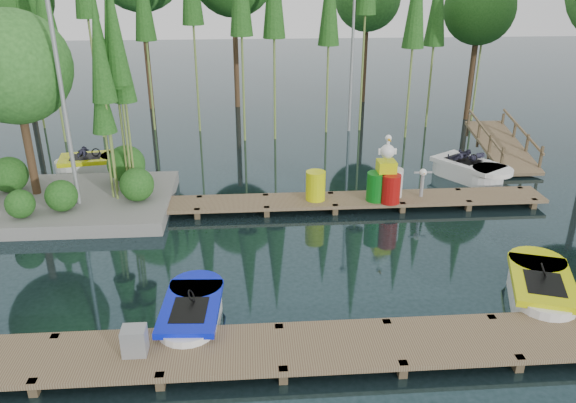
{
  "coord_description": "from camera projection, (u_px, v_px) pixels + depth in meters",
  "views": [
    {
      "loc": [
        -0.5,
        -13.04,
        6.84
      ],
      "look_at": [
        0.5,
        0.5,
        1.1
      ],
      "focal_mm": 35.0,
      "sensor_mm": 36.0,
      "label": 1
    }
  ],
  "objects": [
    {
      "name": "lamp_island",
      "position": [
        58.0,
        70.0,
        14.95
      ],
      "size": [
        0.3,
        0.3,
        7.25
      ],
      "color": "gray",
      "rests_on": "ground"
    },
    {
      "name": "seagull_post",
      "position": [
        423.0,
        178.0,
        16.95
      ],
      "size": [
        0.56,
        0.3,
        0.89
      ],
      "color": "gray",
      "rests_on": "far_dock"
    },
    {
      "name": "boat_white_far",
      "position": [
        469.0,
        170.0,
        19.36
      ],
      "size": [
        2.7,
        3.16,
        1.38
      ],
      "rotation": [
        0.0,
        0.0,
        -0.29
      ],
      "color": "white",
      "rests_on": "ground"
    },
    {
      "name": "lamp_rear",
      "position": [
        353.0,
        32.0,
        23.4
      ],
      "size": [
        0.3,
        0.3,
        7.25
      ],
      "color": "gray",
      "rests_on": "ground"
    },
    {
      "name": "near_dock",
      "position": [
        281.0,
        349.0,
        10.46
      ],
      "size": [
        18.0,
        1.5,
        0.5
      ],
      "color": "brown",
      "rests_on": "ground"
    },
    {
      "name": "ramp",
      "position": [
        502.0,
        145.0,
        21.04
      ],
      "size": [
        1.5,
        3.94,
        1.49
      ],
      "color": "brown",
      "rests_on": "ground"
    },
    {
      "name": "far_dock",
      "position": [
        300.0,
        202.0,
        16.96
      ],
      "size": [
        15.0,
        1.2,
        0.5
      ],
      "color": "brown",
      "rests_on": "ground"
    },
    {
      "name": "boat_yellow_far",
      "position": [
        94.0,
        164.0,
        19.95
      ],
      "size": [
        2.99,
        1.7,
        1.41
      ],
      "rotation": [
        0.0,
        0.0,
        -0.19
      ],
      "color": "white",
      "rests_on": "ground"
    },
    {
      "name": "ground_plane",
      "position": [
        270.0,
        248.0,
        14.68
      ],
      "size": [
        90.0,
        90.0,
        0.0
      ],
      "primitive_type": "plane",
      "color": "#1E3338"
    },
    {
      "name": "utility_cabinet",
      "position": [
        135.0,
        341.0,
        10.15
      ],
      "size": [
        0.44,
        0.37,
        0.53
      ],
      "primitive_type": "cube",
      "color": "gray",
      "rests_on": "near_dock"
    },
    {
      "name": "boat_blue",
      "position": [
        192.0,
        315.0,
        11.45
      ],
      "size": [
        1.29,
        2.59,
        0.85
      ],
      "rotation": [
        0.0,
        0.0,
        -0.06
      ],
      "color": "white",
      "rests_on": "ground"
    },
    {
      "name": "yellow_barrel",
      "position": [
        316.0,
        186.0,
        16.79
      ],
      "size": [
        0.59,
        0.59,
        0.89
      ],
      "primitive_type": "cylinder",
      "color": "#CDD70B",
      "rests_on": "far_dock"
    },
    {
      "name": "drum_cluster",
      "position": [
        387.0,
        181.0,
        16.73
      ],
      "size": [
        1.16,
        1.06,
        2.0
      ],
      "color": "#0B6514",
      "rests_on": "far_dock"
    },
    {
      "name": "boat_yellow_near",
      "position": [
        540.0,
        290.0,
        12.3
      ],
      "size": [
        2.13,
        3.06,
        0.94
      ],
      "rotation": [
        0.0,
        0.0,
        -0.25
      ],
      "color": "white",
      "rests_on": "ground"
    },
    {
      "name": "island",
      "position": [
        44.0,
        103.0,
        16.04
      ],
      "size": [
        6.2,
        4.2,
        6.75
      ],
      "color": "slate",
      "rests_on": "ground"
    }
  ]
}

